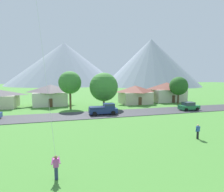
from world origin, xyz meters
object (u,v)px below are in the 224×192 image
object	(u,v)px
house_rightmost	(166,91)
tree_near_left	(70,83)
tree_center	(179,86)
parked_car_green_mid_west	(189,106)
pickup_truck_navy_west_side	(104,109)
watcher_person	(198,131)
house_leftmost	(51,94)
tree_left_of_center	(104,87)
house_left_center	(135,94)

from	to	relation	value
house_rightmost	tree_near_left	bearing A→B (deg)	-169.58
tree_center	parked_car_green_mid_west	size ratio (longest dim) A/B	1.67
pickup_truck_navy_west_side	watcher_person	size ratio (longest dim) A/B	3.13
watcher_person	pickup_truck_navy_west_side	bearing A→B (deg)	114.61
house_leftmost	watcher_person	bearing A→B (deg)	-60.86
tree_near_left	tree_left_of_center	xyz separation A→B (m)	(7.19, -1.63, -0.98)
tree_center	pickup_truck_navy_west_side	distance (m)	23.94
house_left_center	house_rightmost	world-z (taller)	house_rightmost
tree_near_left	house_left_center	bearing A→B (deg)	11.20
tree_left_of_center	tree_center	world-z (taller)	tree_left_of_center
house_left_center	house_rightmost	size ratio (longest dim) A/B	0.83
house_left_center	pickup_truck_navy_west_side	world-z (taller)	house_left_center
house_leftmost	parked_car_green_mid_west	xyz separation A→B (m)	(27.96, -15.75, -1.77)
house_left_center	pickup_truck_navy_west_side	distance (m)	16.30
house_leftmost	tree_near_left	distance (m)	8.55
house_rightmost	tree_center	size ratio (longest dim) A/B	1.39
house_leftmost	watcher_person	size ratio (longest dim) A/B	5.04
tree_left_of_center	house_left_center	bearing A→B (deg)	27.20
tree_near_left	tree_center	world-z (taller)	tree_near_left
house_leftmost	house_rightmost	xyz separation A→B (m)	(31.61, -1.67, 0.17)
house_left_center	tree_center	xyz separation A→B (m)	(10.85, -3.21, 2.17)
tree_left_of_center	parked_car_green_mid_west	distance (m)	18.45
tree_near_left	watcher_person	size ratio (longest dim) A/B	4.91
pickup_truck_navy_west_side	parked_car_green_mid_west	bearing A→B (deg)	-2.23
house_rightmost	tree_center	distance (m)	5.23
house_leftmost	house_rightmost	distance (m)	31.65
house_leftmost	watcher_person	distance (m)	35.19
house_leftmost	house_rightmost	bearing A→B (deg)	-3.03
watcher_person	house_leftmost	bearing A→B (deg)	119.14
parked_car_green_mid_west	pickup_truck_navy_west_side	world-z (taller)	pickup_truck_navy_west_side
tree_left_of_center	watcher_person	xyz separation A→B (m)	(5.58, -22.38, -3.88)
house_leftmost	tree_near_left	xyz separation A→B (m)	(4.35, -6.68, 3.10)
house_left_center	pickup_truck_navy_west_side	bearing A→B (deg)	-133.88
tree_near_left	pickup_truck_navy_west_side	xyz separation A→B (m)	(5.60, -8.37, -4.67)
tree_near_left	tree_left_of_center	bearing A→B (deg)	-12.79
tree_near_left	tree_center	xyz separation A→B (m)	(27.70, 0.13, -1.12)
house_rightmost	parked_car_green_mid_west	size ratio (longest dim) A/B	2.32
house_leftmost	watcher_person	xyz separation A→B (m)	(17.11, -30.70, -1.76)
house_leftmost	house_left_center	xyz separation A→B (m)	(21.20, -3.35, -0.19)
house_left_center	pickup_truck_navy_west_side	size ratio (longest dim) A/B	1.54
tree_center	tree_left_of_center	bearing A→B (deg)	-175.10
house_leftmost	house_left_center	distance (m)	21.46
house_left_center	house_rightmost	xyz separation A→B (m)	(10.41, 1.68, 0.36)
pickup_truck_navy_west_side	watcher_person	world-z (taller)	pickup_truck_navy_west_side
house_rightmost	watcher_person	distance (m)	32.50
house_leftmost	pickup_truck_navy_west_side	bearing A→B (deg)	-56.54
house_leftmost	house_left_center	size ratio (longest dim) A/B	1.04
parked_car_green_mid_west	pickup_truck_navy_west_side	bearing A→B (deg)	177.77
tree_center	tree_near_left	bearing A→B (deg)	-179.74
pickup_truck_navy_west_side	watcher_person	xyz separation A→B (m)	(7.17, -15.65, -0.18)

